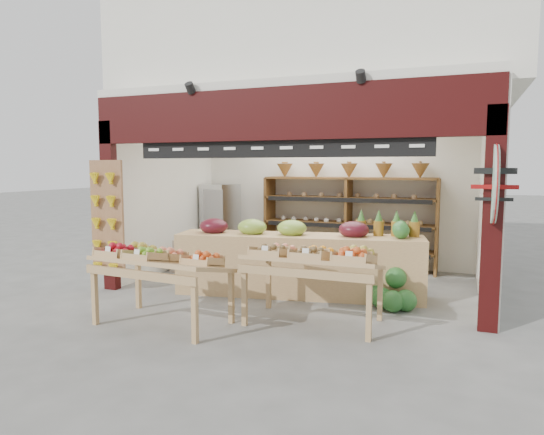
{
  "coord_description": "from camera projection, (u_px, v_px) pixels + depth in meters",
  "views": [
    {
      "loc": [
        2.4,
        -7.2,
        1.95
      ],
      "look_at": [
        -0.34,
        -0.2,
        1.16
      ],
      "focal_mm": 32.0,
      "sensor_mm": 36.0,
      "label": 1
    }
  ],
  "objects": [
    {
      "name": "display_table_right",
      "position": [
        314.0,
        258.0,
        5.98
      ],
      "size": [
        1.64,
        0.92,
        1.04
      ],
      "color": "tan",
      "rests_on": "ground"
    },
    {
      "name": "back_shelving",
      "position": [
        348.0,
        205.0,
        9.25
      ],
      "size": [
        3.29,
        0.54,
        2.01
      ],
      "color": "brown",
      "rests_on": "ground"
    },
    {
      "name": "ground",
      "position": [
        296.0,
        289.0,
        7.74
      ],
      "size": [
        60.0,
        60.0,
        0.0
      ],
      "primitive_type": "plane",
      "color": "slate",
      "rests_on": "ground"
    },
    {
      "name": "gift_sign",
      "position": [
        495.0,
        184.0,
        5.5
      ],
      "size": [
        0.04,
        0.93,
        0.92
      ],
      "color": "#B4E2C6",
      "rests_on": "ground"
    },
    {
      "name": "cardboard_stack",
      "position": [
        194.0,
        262.0,
        8.85
      ],
      "size": [
        1.01,
        0.72,
        0.6
      ],
      "color": "beige",
      "rests_on": "ground"
    },
    {
      "name": "shop_structure",
      "position": [
        325.0,
        58.0,
        8.82
      ],
      "size": [
        6.36,
        5.12,
        5.4
      ],
      "color": "white",
      "rests_on": "ground"
    },
    {
      "name": "refrigerator",
      "position": [
        220.0,
        222.0,
        10.13
      ],
      "size": [
        0.74,
        0.74,
        1.59
      ],
      "primitive_type": "cube",
      "rotation": [
        0.0,
        0.0,
        -0.23
      ],
      "color": "silver",
      "rests_on": "ground"
    },
    {
      "name": "display_table_left",
      "position": [
        157.0,
        260.0,
        6.02
      ],
      "size": [
        1.67,
        1.02,
        1.02
      ],
      "color": "tan",
      "rests_on": "ground"
    },
    {
      "name": "watermelon_pile",
      "position": [
        392.0,
        294.0,
        6.72
      ],
      "size": [
        0.72,
        0.72,
        0.56
      ],
      "color": "#17461B",
      "rests_on": "ground"
    },
    {
      "name": "mid_counter",
      "position": [
        297.0,
        262.0,
        7.35
      ],
      "size": [
        3.77,
        1.35,
        1.15
      ],
      "color": "tan",
      "rests_on": "ground"
    },
    {
      "name": "banana_board",
      "position": [
        106.0,
        220.0,
        7.52
      ],
      "size": [
        0.6,
        0.15,
        1.8
      ],
      "color": "#966A44",
      "rests_on": "ground"
    }
  ]
}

